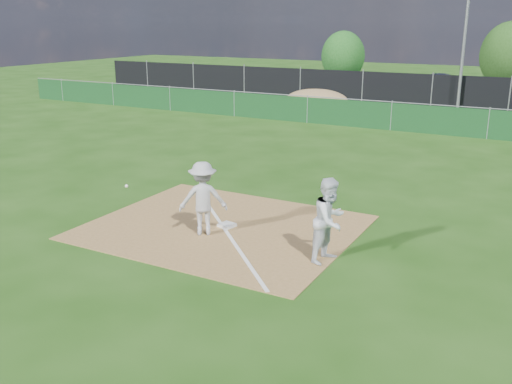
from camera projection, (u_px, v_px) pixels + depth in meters
ground at (352, 152)px, 20.94m from camera, size 90.00×90.00×0.00m
infield_dirt at (223, 227)px, 13.38m from camera, size 6.00×5.00×0.02m
foul_line at (223, 226)px, 13.38m from camera, size 5.01×5.01×0.01m
green_fence at (391, 117)px, 24.97m from camera, size 44.00×0.05×1.20m
dirt_mound at (317, 100)px, 30.21m from camera, size 3.38×2.60×1.17m
black_fence at (432, 91)px, 31.60m from camera, size 46.00×0.04×1.80m
parking_lot at (448, 97)px, 36.06m from camera, size 46.00×9.00×0.01m
light_pole at (465, 33)px, 29.76m from camera, size 0.16×0.16×8.00m
first_base at (227, 225)px, 13.37m from camera, size 0.40×0.40×0.07m
play_at_first at (203, 198)px, 12.71m from camera, size 2.63×1.13×1.68m
runner at (330, 220)px, 11.30m from camera, size 0.82×0.96×1.74m
car_left at (345, 81)px, 38.38m from camera, size 4.29×2.31×1.39m
car_mid at (446, 85)px, 36.15m from camera, size 4.37×2.38×1.37m
tree_left at (343, 56)px, 43.36m from camera, size 3.29×3.29×3.90m
tree_mid at (510, 55)px, 38.39m from camera, size 3.90×3.90×4.63m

